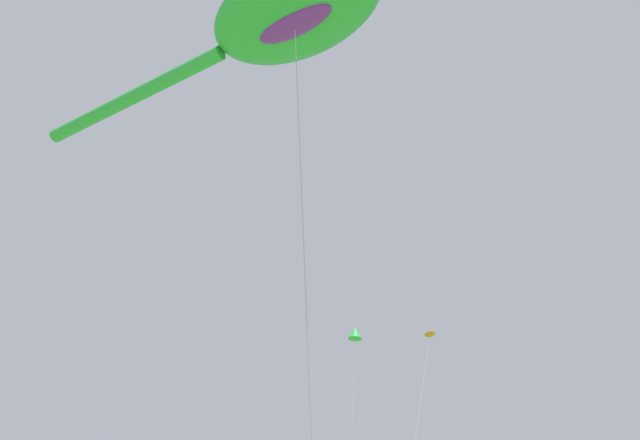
{
  "coord_description": "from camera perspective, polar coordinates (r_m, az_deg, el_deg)",
  "views": [
    {
      "loc": [
        -11.25,
        1.11,
        1.71
      ],
      "look_at": [
        -0.15,
        12.6,
        12.45
      ],
      "focal_mm": 33.53,
      "sensor_mm": 36.0,
      "label": 1
    }
  ],
  "objects": [
    {
      "name": "big_show_kite",
      "position": [
        19.06,
        -3.52,
        18.69
      ],
      "size": [
        7.52,
        13.38,
        17.54
      ],
      "rotation": [
        0.0,
        0.0,
        -1.3
      ],
      "color": "green",
      "rests_on": "ground"
    },
    {
      "name": "small_kite_box_yellow",
      "position": [
        25.72,
        10.26,
        -11.96
      ],
      "size": [
        3.91,
        0.72,
        11.9
      ],
      "rotation": [
        0.0,
        0.0,
        -1.75
      ],
      "color": "orange",
      "rests_on": "ground"
    },
    {
      "name": "small_kite_bird_shape",
      "position": [
        35.84,
        3.36,
        -10.79
      ],
      "size": [
        2.8,
        1.35,
        16.2
      ],
      "rotation": [
        0.0,
        0.0,
        -2.63
      ],
      "color": "green",
      "rests_on": "ground"
    }
  ]
}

